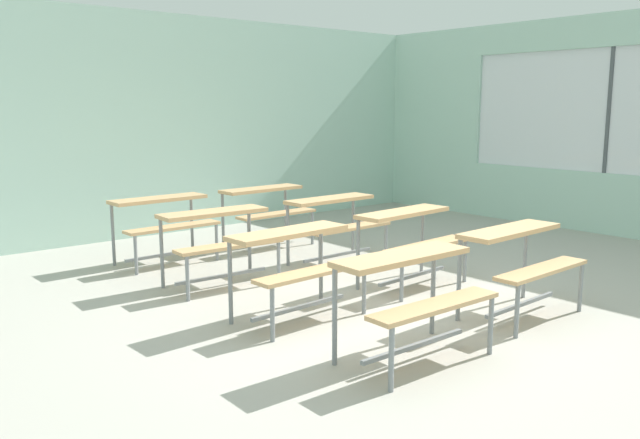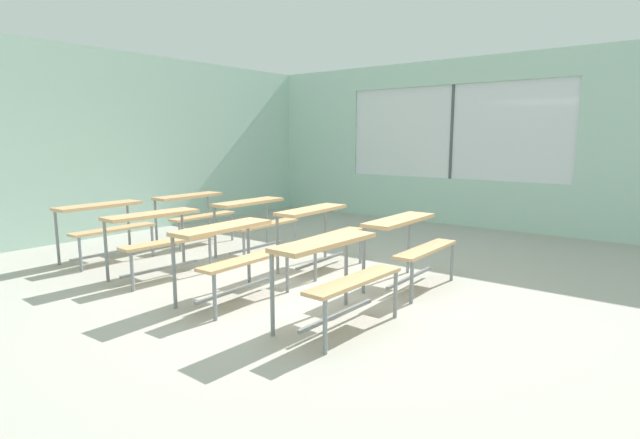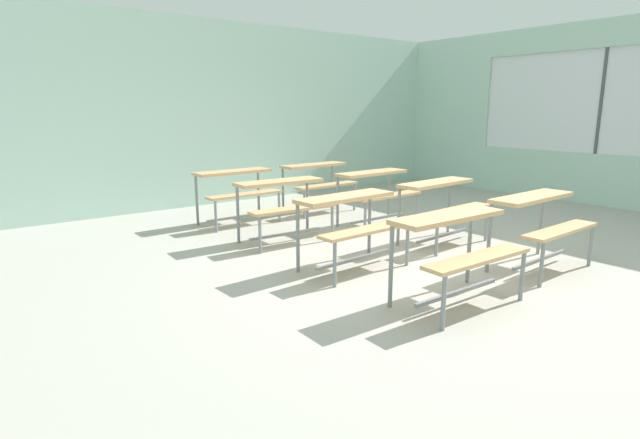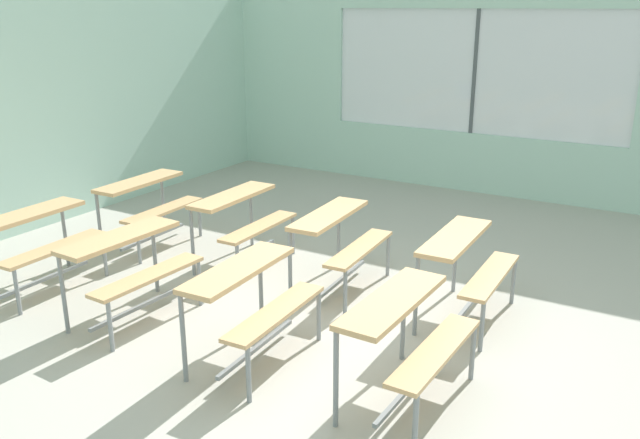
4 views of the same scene
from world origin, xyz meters
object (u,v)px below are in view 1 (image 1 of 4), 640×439
object	(u,v)px
desk_bench_r0c1	(520,251)
desk_bench_r3c1	(267,202)
desk_bench_r0c0	(413,281)
desk_bench_r1c0	(297,253)
desk_bench_r1c1	(411,230)
desk_bench_r2c1	(336,214)
desk_bench_r3c0	(164,214)
desk_bench_r2c0	(219,230)

from	to	relation	value
desk_bench_r0c1	desk_bench_r3c1	distance (m)	3.66
desk_bench_r0c0	desk_bench_r1c0	size ratio (longest dim) A/B	1.00
desk_bench_r1c1	desk_bench_r2c1	distance (m)	1.17
desk_bench_r0c1	desk_bench_r3c0	size ratio (longest dim) A/B	1.00
desk_bench_r1c1	desk_bench_r3c1	xyz separation A→B (m)	(-0.01, 2.42, 0.00)
desk_bench_r0c0	desk_bench_r0c1	size ratio (longest dim) A/B	1.00
desk_bench_r1c1	desk_bench_r2c1	size ratio (longest dim) A/B	1.02
desk_bench_r2c1	desk_bench_r3c0	distance (m)	1.95
desk_bench_r0c1	desk_bench_r0c0	bearing A→B (deg)	-178.58
desk_bench_r0c1	desk_bench_r3c1	world-z (taller)	same
desk_bench_r2c0	desk_bench_r1c1	bearing A→B (deg)	-37.28
desk_bench_r0c0	desk_bench_r2c1	xyz separation A→B (m)	(1.49, 2.47, 0.00)
desk_bench_r0c1	desk_bench_r1c1	distance (m)	1.23
desk_bench_r1c1	desk_bench_r2c1	xyz separation A→B (m)	(0.05, 1.17, 0.00)
desk_bench_r1c0	desk_bench_r1c1	distance (m)	1.50
desk_bench_r2c1	desk_bench_r3c1	bearing A→B (deg)	92.40
desk_bench_r2c0	desk_bench_r2c1	size ratio (longest dim) A/B	1.02
desk_bench_r2c1	desk_bench_r3c1	distance (m)	1.25
desk_bench_r1c0	desk_bench_r3c1	size ratio (longest dim) A/B	1.01
desk_bench_r2c0	desk_bench_r3c0	size ratio (longest dim) A/B	1.02
desk_bench_r3c1	desk_bench_r1c0	bearing A→B (deg)	-122.16
desk_bench_r1c0	desk_bench_r0c0	bearing A→B (deg)	-89.02
desk_bench_r2c1	desk_bench_r1c1	bearing A→B (deg)	-92.96
desk_bench_r0c1	desk_bench_r3c1	size ratio (longest dim) A/B	1.00
desk_bench_r0c1	desk_bench_r3c1	xyz separation A→B (m)	(0.00, 3.66, 0.00)
desk_bench_r3c0	desk_bench_r1c0	bearing A→B (deg)	-92.78
desk_bench_r3c0	desk_bench_r3c1	world-z (taller)	same
desk_bench_r2c0	desk_bench_r0c0	bearing A→B (deg)	-86.76
desk_bench_r0c0	desk_bench_r0c1	bearing A→B (deg)	4.09
desk_bench_r1c0	desk_bench_r2c0	distance (m)	1.30
desk_bench_r0c0	desk_bench_r2c1	world-z (taller)	same
desk_bench_r0c0	desk_bench_r1c0	distance (m)	1.22
desk_bench_r0c0	desk_bench_r2c0	world-z (taller)	same
desk_bench_r3c0	desk_bench_r0c0	bearing A→B (deg)	-91.22
desk_bench_r1c0	desk_bench_r2c1	bearing A→B (deg)	36.71
desk_bench_r0c0	desk_bench_r3c1	world-z (taller)	same
desk_bench_r2c1	desk_bench_r3c0	world-z (taller)	same
desk_bench_r2c1	desk_bench_r1c0	bearing A→B (deg)	-141.75
desk_bench_r0c0	desk_bench_r3c1	size ratio (longest dim) A/B	1.00
desk_bench_r0c0	desk_bench_r1c1	bearing A→B (deg)	43.66
desk_bench_r2c1	desk_bench_r2c0	bearing A→B (deg)	177.43
desk_bench_r1c0	desk_bench_r3c0	size ratio (longest dim) A/B	1.01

